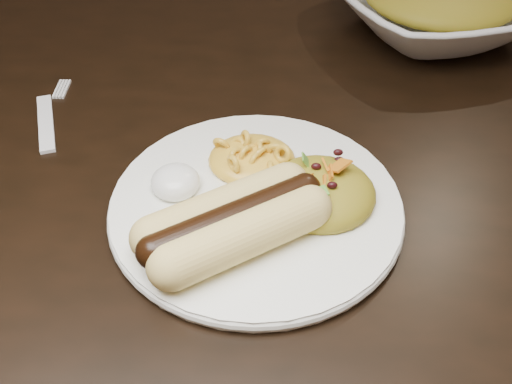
{
  "coord_description": "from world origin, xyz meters",
  "views": [
    {
      "loc": [
        0.12,
        -0.55,
        1.13
      ],
      "look_at": [
        0.12,
        -0.17,
        0.77
      ],
      "focal_mm": 42.0,
      "sensor_mm": 36.0,
      "label": 1
    }
  ],
  "objects_px": {
    "table": "(160,165)",
    "fork": "(46,123)",
    "serving_bowl": "(438,4)",
    "plate": "(256,206)"
  },
  "relations": [
    {
      "from": "table",
      "to": "serving_bowl",
      "type": "bearing_deg",
      "value": 26.61
    },
    {
      "from": "plate",
      "to": "serving_bowl",
      "type": "bearing_deg",
      "value": 56.61
    },
    {
      "from": "table",
      "to": "fork",
      "type": "relative_size",
      "value": 13.12
    },
    {
      "from": "plate",
      "to": "serving_bowl",
      "type": "xyz_separation_m",
      "value": [
        0.23,
        0.34,
        0.03
      ]
    },
    {
      "from": "table",
      "to": "fork",
      "type": "distance_m",
      "value": 0.15
    },
    {
      "from": "table",
      "to": "fork",
      "type": "xyz_separation_m",
      "value": [
        -0.1,
        -0.05,
        0.09
      ]
    },
    {
      "from": "plate",
      "to": "fork",
      "type": "height_order",
      "value": "plate"
    },
    {
      "from": "fork",
      "to": "table",
      "type": "bearing_deg",
      "value": 6.09
    },
    {
      "from": "plate",
      "to": "table",
      "type": "bearing_deg",
      "value": 124.7
    },
    {
      "from": "fork",
      "to": "serving_bowl",
      "type": "bearing_deg",
      "value": 8.45
    }
  ]
}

